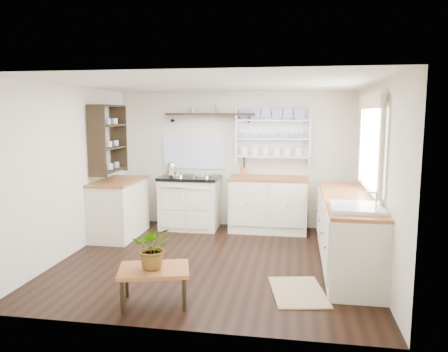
{
  "coord_description": "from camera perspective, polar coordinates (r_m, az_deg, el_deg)",
  "views": [
    {
      "loc": [
        1.04,
        -5.47,
        1.94
      ],
      "look_at": [
        0.09,
        0.25,
        1.1
      ],
      "focal_mm": 35.0,
      "sensor_mm": 36.0,
      "label": 1
    }
  ],
  "objects": [
    {
      "name": "left_cabinets",
      "position": [
        7.09,
        -13.54,
        -4.04
      ],
      "size": [
        0.62,
        1.13,
        0.9
      ],
      "color": "beige",
      "rests_on": "floor"
    },
    {
      "name": "potted_plant",
      "position": [
        4.51,
        -9.2,
        -9.15
      ],
      "size": [
        0.48,
        0.44,
        0.44
      ],
      "primitive_type": "imported",
      "rotation": [
        0.0,
        0.0,
        0.28
      ],
      "color": "#3F7233",
      "rests_on": "center_table"
    },
    {
      "name": "right_cabinets",
      "position": [
        5.8,
        15.79,
        -6.86
      ],
      "size": [
        0.62,
        2.43,
        0.9
      ],
      "color": "beige",
      "rests_on": "floor"
    },
    {
      "name": "back_cabinets",
      "position": [
        7.23,
        5.79,
        -3.6
      ],
      "size": [
        1.27,
        0.63,
        0.9
      ],
      "color": "beige",
      "rests_on": "floor"
    },
    {
      "name": "floor",
      "position": [
        5.89,
        -1.25,
        -10.97
      ],
      "size": [
        4.0,
        3.8,
        0.01
      ],
      "primitive_type": "cube",
      "color": "black",
      "rests_on": "ground"
    },
    {
      "name": "left_shelving",
      "position": [
        7.0,
        -14.9,
        4.77
      ],
      "size": [
        0.28,
        0.8,
        1.05
      ],
      "primitive_type": "cube",
      "color": "black",
      "rests_on": "wall_left"
    },
    {
      "name": "high_shelf",
      "position": [
        7.39,
        -1.8,
        8.0
      ],
      "size": [
        1.5,
        0.29,
        0.16
      ],
      "color": "black",
      "rests_on": "wall_back"
    },
    {
      "name": "utensil_crock",
      "position": [
        7.26,
        2.56,
        0.6
      ],
      "size": [
        0.11,
        0.11,
        0.13
      ],
      "primitive_type": "cylinder",
      "color": "#AF6440",
      "rests_on": "back_cabinets"
    },
    {
      "name": "belfast_sink",
      "position": [
        5.0,
        16.88,
        -5.3
      ],
      "size": [
        0.55,
        0.6,
        0.45
      ],
      "color": "white",
      "rests_on": "right_cabinets"
    },
    {
      "name": "wall_back",
      "position": [
        7.48,
        1.42,
        2.18
      ],
      "size": [
        4.0,
        0.02,
        2.3
      ],
      "primitive_type": "cube",
      "color": "silver",
      "rests_on": "ground"
    },
    {
      "name": "window",
      "position": [
        5.7,
        18.66,
        4.04
      ],
      "size": [
        0.08,
        1.55,
        1.22
      ],
      "color": "white",
      "rests_on": "wall_right"
    },
    {
      "name": "plate_rack",
      "position": [
        7.35,
        6.44,
        5.19
      ],
      "size": [
        1.2,
        0.22,
        0.9
      ],
      "color": "white",
      "rests_on": "wall_back"
    },
    {
      "name": "ceiling",
      "position": [
        5.58,
        -1.33,
        11.94
      ],
      "size": [
        4.0,
        3.8,
        0.01
      ],
      "primitive_type": "cube",
      "color": "white",
      "rests_on": "wall_back"
    },
    {
      "name": "aga_cooker",
      "position": [
        7.4,
        -4.46,
        -3.37
      ],
      "size": [
        0.99,
        0.69,
        0.92
      ],
      "color": "white",
      "rests_on": "floor"
    },
    {
      "name": "wall_left",
      "position": [
        6.31,
        -19.45,
        0.57
      ],
      "size": [
        0.02,
        3.8,
        2.3
      ],
      "primitive_type": "cube",
      "color": "silver",
      "rests_on": "ground"
    },
    {
      "name": "kettle",
      "position": [
        7.27,
        -6.88,
        1.0
      ],
      "size": [
        0.17,
        0.17,
        0.2
      ],
      "primitive_type": null,
      "color": "silver",
      "rests_on": "aga_cooker"
    },
    {
      "name": "floor_rug",
      "position": [
        4.98,
        9.64,
        -14.69
      ],
      "size": [
        0.7,
        0.94,
        0.02
      ],
      "primitive_type": "cube",
      "rotation": [
        0.0,
        0.0,
        0.19
      ],
      "color": "#957B56",
      "rests_on": "floor"
    },
    {
      "name": "wall_right",
      "position": [
        5.61,
        19.22,
        -0.31
      ],
      "size": [
        0.02,
        3.8,
        2.3
      ],
      "primitive_type": "cube",
      "color": "silver",
      "rests_on": "ground"
    },
    {
      "name": "center_table",
      "position": [
        4.59,
        -9.12,
        -12.32
      ],
      "size": [
        0.81,
        0.67,
        0.38
      ],
      "rotation": [
        0.0,
        0.0,
        0.27
      ],
      "color": "brown",
      "rests_on": "floor"
    }
  ]
}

